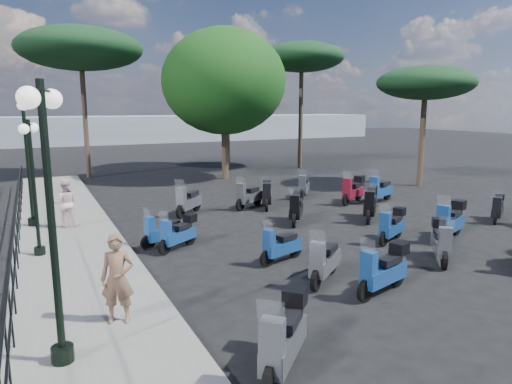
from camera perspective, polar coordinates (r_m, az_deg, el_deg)
name	(u,v)px	position (r m, az deg, el deg)	size (l,w,h in m)	color
ground	(333,255)	(12.95, 9.61, -7.72)	(120.00, 120.00, 0.00)	black
sidewalk	(73,254)	(13.53, -21.94, -7.22)	(3.00, 30.00, 0.15)	slate
railing	(16,233)	(13.10, -27.80, -4.51)	(0.04, 26.04, 1.10)	black
lamp_post_0	(50,208)	(7.26, -24.32, -1.87)	(0.62, 1.20, 4.27)	black
lamp_post_1	(33,179)	(13.15, -26.07, 1.44)	(0.47, 1.03, 3.58)	black
lamp_post_2	(27,154)	(16.59, -26.69, 4.29)	(0.36, 1.23, 4.19)	black
woman	(118,279)	(8.75, -16.92, -10.32)	(0.60, 0.40, 1.65)	brown
pedestrian_far	(66,203)	(16.14, -22.70, -1.29)	(0.77, 0.60, 1.58)	silver
scooter_2	(284,339)	(7.28, 3.48, -17.90)	(1.45, 1.43, 1.48)	black
scooter_3	(163,232)	(13.64, -11.54, -4.96)	(1.51, 0.70, 1.24)	black
scooter_4	(178,234)	(13.29, -9.72, -5.16)	(1.37, 0.96, 1.23)	black
scooter_6	(383,271)	(10.44, 15.61, -9.50)	(1.69, 0.74, 1.37)	black
scooter_7	(324,262)	(10.82, 8.52, -8.67)	(1.46, 1.17, 1.40)	black
scooter_8	(281,247)	(12.07, 3.10, -6.83)	(1.50, 0.68, 1.22)	black
scooter_9	(296,208)	(16.10, 5.07, -2.03)	(1.22, 1.50, 1.41)	black
scooter_10	(188,202)	(17.42, -8.49, -1.23)	(1.38, 1.35, 1.45)	black
scooter_13	(392,226)	(14.43, 16.61, -4.13)	(1.49, 0.88, 1.27)	black
scooter_14	(370,205)	(16.96, 14.11, -1.57)	(1.43, 1.45, 1.48)	black
scooter_15	(248,197)	(18.38, -0.95, -0.57)	(1.55, 1.01, 1.38)	black
scooter_16	(267,195)	(18.46, 1.35, -0.36)	(1.02, 1.62, 1.41)	black
scooter_18	(441,243)	(13.03, 22.13, -5.88)	(1.23, 1.41, 1.36)	black
scooter_19	(450,222)	(15.26, 23.10, -3.43)	(1.79, 0.94, 1.50)	black
scooter_20	(380,190)	(20.23, 15.26, 0.19)	(1.77, 0.93, 1.49)	black
scooter_21	(304,187)	(20.61, 5.97, 0.60)	(1.20, 1.43, 1.40)	black
scooter_24	(498,209)	(18.43, 27.97, -1.85)	(1.37, 0.94, 1.22)	black
scooter_26	(353,190)	(19.76, 12.02, 0.19)	(1.67, 1.06, 1.46)	black
broadleaf_tree	(224,82)	(25.81, -4.02, 13.59)	(6.83, 6.83, 8.31)	#38281E
pine_0	(227,63)	(30.21, -3.67, 15.76)	(6.41, 6.41, 7.92)	#38281E
pine_1	(302,58)	(30.74, 5.74, 16.38)	(5.49, 5.49, 8.17)	#38281E
pine_2	(80,49)	(28.21, -21.09, 16.34)	(6.83, 6.83, 8.42)	#38281E
pine_3	(426,83)	(24.92, 20.44, 12.60)	(4.85, 4.85, 6.07)	#38281E
distant_hills	(100,130)	(55.45, -18.90, 7.38)	(70.00, 8.00, 3.00)	gray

